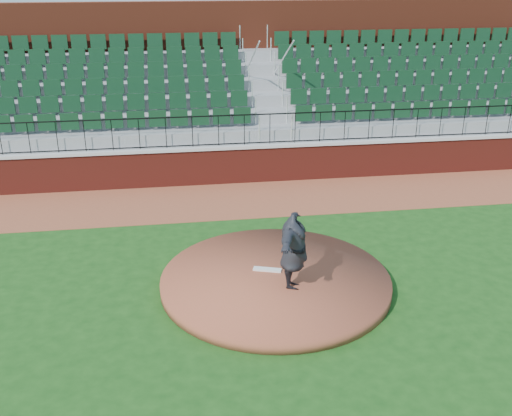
# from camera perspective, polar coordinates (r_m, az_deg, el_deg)

# --- Properties ---
(ground) EXTENTS (90.00, 90.00, 0.00)m
(ground) POSITION_cam_1_polar(r_m,az_deg,el_deg) (13.96, 0.91, -7.28)
(ground) COLOR #164212
(ground) RESTS_ON ground
(warning_track) EXTENTS (34.00, 3.20, 0.01)m
(warning_track) POSITION_cam_1_polar(r_m,az_deg,el_deg) (18.79, -1.74, 0.86)
(warning_track) COLOR brown
(warning_track) RESTS_ON ground
(field_wall) EXTENTS (34.00, 0.35, 1.20)m
(field_wall) POSITION_cam_1_polar(r_m,az_deg,el_deg) (20.08, -2.30, 4.10)
(field_wall) COLOR maroon
(field_wall) RESTS_ON ground
(wall_cap) EXTENTS (34.00, 0.45, 0.10)m
(wall_cap) POSITION_cam_1_polar(r_m,az_deg,el_deg) (19.88, -2.33, 5.88)
(wall_cap) COLOR #B7B7B7
(wall_cap) RESTS_ON field_wall
(wall_railing) EXTENTS (34.00, 0.05, 1.00)m
(wall_railing) POSITION_cam_1_polar(r_m,az_deg,el_deg) (19.73, -2.36, 7.41)
(wall_railing) COLOR black
(wall_railing) RESTS_ON wall_cap
(seating_stands) EXTENTS (34.00, 5.10, 4.60)m
(seating_stands) POSITION_cam_1_polar(r_m,az_deg,el_deg) (22.25, -3.15, 10.45)
(seating_stands) COLOR gray
(seating_stands) RESTS_ON ground
(concourse_wall) EXTENTS (34.00, 0.50, 5.50)m
(concourse_wall) POSITION_cam_1_polar(r_m,az_deg,el_deg) (24.91, -3.80, 12.79)
(concourse_wall) COLOR maroon
(concourse_wall) RESTS_ON ground
(pitchers_mound) EXTENTS (5.26, 5.26, 0.25)m
(pitchers_mound) POSITION_cam_1_polar(r_m,az_deg,el_deg) (13.83, 1.86, -7.00)
(pitchers_mound) COLOR brown
(pitchers_mound) RESTS_ON ground
(pitching_rubber) EXTENTS (0.67, 0.36, 0.04)m
(pitching_rubber) POSITION_cam_1_polar(r_m,az_deg,el_deg) (14.01, 1.08, -5.89)
(pitching_rubber) COLOR silver
(pitching_rubber) RESTS_ON pitchers_mound
(pitcher) EXTENTS (1.21, 2.23, 1.75)m
(pitcher) POSITION_cam_1_polar(r_m,az_deg,el_deg) (12.96, 3.63, -4.17)
(pitcher) COLOR black
(pitcher) RESTS_ON pitchers_mound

